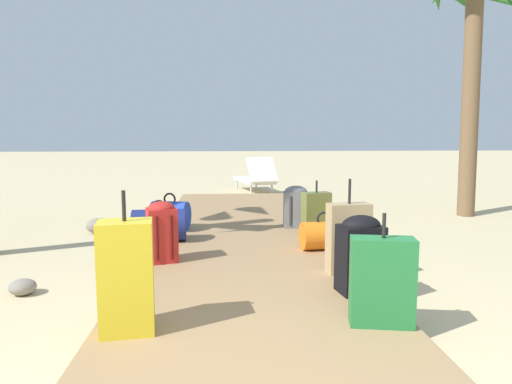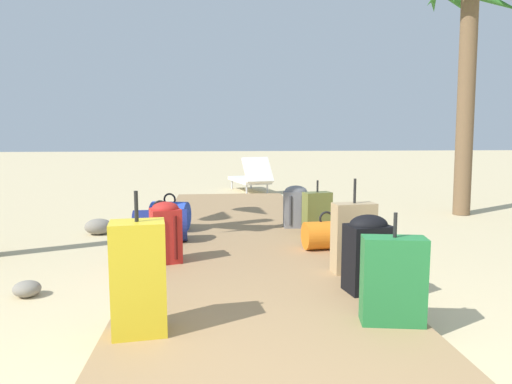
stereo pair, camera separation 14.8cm
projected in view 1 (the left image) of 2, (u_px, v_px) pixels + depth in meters
ground_plane at (243, 256)px, 5.01m from camera, size 60.00×60.00×0.00m
boardwalk at (241, 237)px, 5.76m from camera, size 2.09×7.68×0.08m
suitcase_yellow at (126, 277)px, 2.86m from camera, size 0.36×0.28×0.89m
duffel_bag_navy at (159, 225)px, 5.32m from camera, size 0.62×0.40×0.48m
backpack_red at (162, 230)px, 4.46m from camera, size 0.33×0.32×0.59m
duffel_bag_orange at (324, 235)px, 4.95m from camera, size 0.50×0.35×0.41m
suitcase_green at (382, 282)px, 2.98m from camera, size 0.43×0.25×0.74m
backpack_black at (360, 252)px, 3.58m from camera, size 0.36×0.30×0.61m
duffel_bag_blue at (170, 215)px, 5.95m from camera, size 0.53×0.47×0.48m
suitcase_olive at (316, 214)px, 5.58m from camera, size 0.36×0.24×0.68m
suitcase_tan at (348, 238)px, 4.10m from camera, size 0.39×0.21×0.84m
backpack_grey at (296, 206)px, 6.09m from camera, size 0.32×0.22×0.56m
palm_tree_near_right at (478, 4)px, 7.15m from camera, size 2.13×2.18×4.19m
lounge_chair at (256, 178)px, 10.41m from camera, size 0.95×1.62×0.81m
rock_left_near at (100, 226)px, 6.10m from camera, size 0.38×0.31×0.21m
rock_left_far at (23, 287)px, 3.79m from camera, size 0.24×0.23×0.13m
rock_left_mid at (123, 243)px, 5.26m from camera, size 0.33×0.31×0.15m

